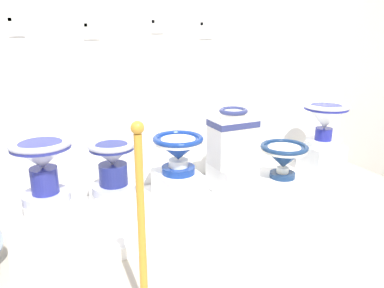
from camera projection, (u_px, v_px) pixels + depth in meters
The scene contains 19 objects.
wall_back at pixel (180, 5), 3.31m from camera, with size 3.96×0.06×3.19m, color white.
display_platform at pixel (207, 202), 3.33m from camera, with size 3.02×0.92×0.08m, color white.
plinth_block_broad_patterned at pixel (49, 218), 2.70m from camera, with size 0.29×0.30×0.25m, color white.
antique_toilet_broad_patterned at pixel (42, 161), 2.58m from camera, with size 0.40×0.40×0.42m.
plinth_block_central_ornate at pixel (115, 203), 3.00m from camera, with size 0.30×0.36×0.19m, color white.
antique_toilet_central_ornate at pixel (113, 162), 2.90m from camera, with size 0.34×0.34×0.39m.
plinth_block_squat_floral at pixel (179, 187), 3.20m from camera, with size 0.32×0.39×0.25m, color white.
antique_toilet_squat_floral at pixel (178, 149), 3.11m from camera, with size 0.39×0.39×0.30m.
plinth_block_tall_cobalt at pixel (231, 178), 3.40m from camera, with size 0.30×0.38×0.24m, color white.
antique_toilet_tall_cobalt at pixel (233, 137), 3.30m from camera, with size 0.36×0.25×0.47m.
plinth_block_rightmost at pixel (282, 180), 3.61m from camera, with size 0.38×0.35×0.05m, color white.
antique_toilet_rightmost at pixel (284, 156), 3.54m from camera, with size 0.42×0.42×0.30m.
plinth_block_slender_white at pixel (321, 158), 3.85m from camera, with size 0.34×0.31×0.27m, color white.
antique_toilet_slender_white at pixel (325, 118), 3.73m from camera, with size 0.42×0.42×0.40m.
info_placard_first at pixel (16, 26), 2.80m from camera, with size 0.11×0.01×0.14m.
info_placard_second at pixel (91, 30), 3.02m from camera, with size 0.12×0.01×0.13m.
info_placard_third at pixel (157, 26), 3.24m from camera, with size 0.11×0.01×0.11m.
info_placard_fourth at pixel (206, 29), 3.43m from camera, with size 0.13×0.01×0.15m.
stanchion_post_near_left at pixel (143, 261), 2.04m from camera, with size 0.26×0.26×1.04m.
Camera 1 is at (0.45, -0.21, 1.48)m, focal length 37.82 mm.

